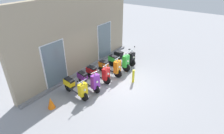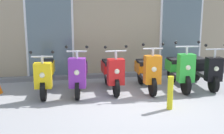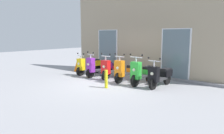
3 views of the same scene
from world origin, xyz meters
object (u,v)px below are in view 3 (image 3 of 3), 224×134
at_px(scooter_green, 142,73).
at_px(curb_bollard, 106,79).
at_px(scooter_yellow, 89,65).
at_px(scooter_red, 112,68).
at_px(scooter_orange, 126,71).
at_px(traffic_cone, 77,67).
at_px(scooter_black, 160,75).
at_px(scooter_purple, 99,67).

bearing_deg(scooter_green, curb_bollard, -119.47).
bearing_deg(scooter_yellow, scooter_red, -1.30).
distance_m(scooter_orange, traffic_cone, 3.72).
xyz_separation_m(scooter_green, curb_bollard, (-0.77, -1.36, -0.15)).
distance_m(scooter_green, scooter_black, 0.76).
distance_m(scooter_orange, scooter_green, 0.84).
relative_size(scooter_red, scooter_green, 1.00).
relative_size(scooter_purple, scooter_orange, 1.00).
height_order(scooter_yellow, scooter_green, scooter_green).
xyz_separation_m(scooter_purple, scooter_red, (0.80, 0.05, -0.01)).
distance_m(scooter_yellow, scooter_orange, 2.48).
bearing_deg(curb_bollard, scooter_orange, 92.69).
bearing_deg(scooter_red, scooter_black, -1.67).
distance_m(scooter_yellow, scooter_purple, 0.80).
bearing_deg(traffic_cone, scooter_purple, -9.94).
bearing_deg(scooter_orange, curb_bollard, -87.31).
distance_m(curb_bollard, traffic_cone, 4.18).
height_order(scooter_black, curb_bollard, scooter_black).
bearing_deg(scooter_green, scooter_black, 7.30).
height_order(scooter_yellow, scooter_purple, scooter_purple).
distance_m(scooter_purple, scooter_orange, 1.68).
height_order(scooter_yellow, curb_bollard, scooter_yellow).
height_order(scooter_red, traffic_cone, scooter_red).
relative_size(scooter_purple, scooter_red, 1.01).
xyz_separation_m(scooter_yellow, curb_bollard, (2.54, -1.57, -0.12)).
bearing_deg(traffic_cone, scooter_green, -5.92).
relative_size(scooter_yellow, scooter_green, 1.00).
bearing_deg(scooter_green, traffic_cone, 174.08).
bearing_deg(scooter_purple, curb_bollard, -40.31).
bearing_deg(scooter_orange, scooter_purple, 177.35).
bearing_deg(scooter_red, curb_bollard, -58.46).
relative_size(curb_bollard, traffic_cone, 1.35).
distance_m(scooter_yellow, scooter_black, 4.07).
height_order(scooter_green, traffic_cone, scooter_green).
xyz_separation_m(scooter_purple, curb_bollard, (1.74, -1.48, -0.14)).
height_order(scooter_red, scooter_green, scooter_green).
bearing_deg(scooter_yellow, scooter_purple, -6.30).
relative_size(scooter_orange, scooter_green, 1.01).
relative_size(scooter_yellow, scooter_orange, 1.00).
distance_m(scooter_purple, scooter_green, 2.52).
bearing_deg(scooter_orange, scooter_red, 171.58).
height_order(scooter_orange, scooter_green, scooter_green).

